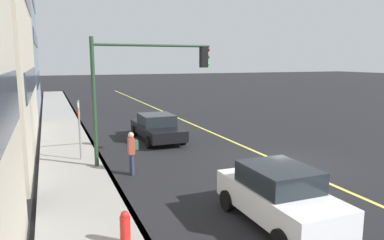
{
  "coord_description": "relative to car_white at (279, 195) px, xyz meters",
  "views": [
    {
      "loc": [
        -12.02,
        9.06,
        4.31
      ],
      "look_at": [
        0.4,
        4.02,
        2.07
      ],
      "focal_mm": 33.46,
      "sensor_mm": 36.0,
      "label": 1
    }
  ],
  "objects": [
    {
      "name": "ground",
      "position": [
        4.57,
        -3.57,
        -0.8
      ],
      "size": [
        200.0,
        200.0,
        0.0
      ],
      "primitive_type": "plane",
      "color": "black"
    },
    {
      "name": "sidewalk_slab",
      "position": [
        4.57,
        4.71,
        -0.73
      ],
      "size": [
        80.0,
        2.56,
        0.15
      ],
      "primitive_type": "cube",
      "color": "gray",
      "rests_on": "ground"
    },
    {
      "name": "curb_edge",
      "position": [
        4.57,
        3.51,
        -0.73
      ],
      "size": [
        80.0,
        0.16,
        0.15
      ],
      "primitive_type": "cube",
      "color": "slate",
      "rests_on": "ground"
    },
    {
      "name": "lane_stripe_center",
      "position": [
        4.57,
        -3.57,
        -0.8
      ],
      "size": [
        80.0,
        0.16,
        0.01
      ],
      "primitive_type": "cube",
      "color": "#D8CC4C",
      "rests_on": "ground"
    },
    {
      "name": "car_white",
      "position": [
        0.0,
        0.0,
        0.0
      ],
      "size": [
        3.93,
        1.89,
        1.58
      ],
      "color": "silver",
      "rests_on": "ground"
    },
    {
      "name": "car_black",
      "position": [
        11.01,
        0.07,
        -0.09
      ],
      "size": [
        4.77,
        2.03,
        1.43
      ],
      "color": "black",
      "rests_on": "ground"
    },
    {
      "name": "pedestrian_with_backpack",
      "position": [
        5.6,
        2.66,
        0.16
      ],
      "size": [
        0.4,
        0.37,
        1.65
      ],
      "color": "#262D4C",
      "rests_on": "ground"
    },
    {
      "name": "traffic_light_mast",
      "position": [
        6.79,
        1.81,
        2.84
      ],
      "size": [
        0.28,
        5.0,
        5.21
      ],
      "color": "#1E3823",
      "rests_on": "ground"
    },
    {
      "name": "street_sign_post",
      "position": [
        8.0,
        4.34,
        0.79
      ],
      "size": [
        0.6,
        0.08,
        2.69
      ],
      "color": "slate",
      "rests_on": "ground"
    },
    {
      "name": "fire_hydrant",
      "position": [
        0.22,
        4.03,
        -0.34
      ],
      "size": [
        0.24,
        0.24,
        0.94
      ],
      "color": "red",
      "rests_on": "ground"
    }
  ]
}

